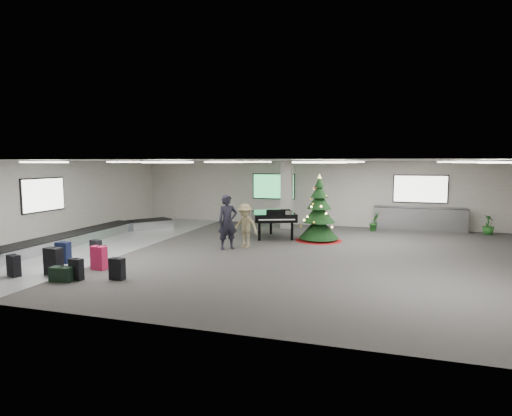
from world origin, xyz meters
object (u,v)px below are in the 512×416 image
(christmas_tree, at_px, (319,218))
(potted_plant_left, at_px, (374,222))
(traveler_b, at_px, (245,226))
(potted_plant_right, at_px, (488,225))
(grand_piano, at_px, (273,216))
(traveler_a, at_px, (228,222))
(baggage_carousel, at_px, (86,236))
(service_counter, at_px, (420,219))
(pink_suitcase, at_px, (99,258))

(christmas_tree, relative_size, potted_plant_left, 3.37)
(traveler_b, height_order, potted_plant_left, traveler_b)
(potted_plant_left, bearing_deg, potted_plant_right, 5.00)
(grand_piano, relative_size, traveler_a, 1.34)
(grand_piano, xyz_separation_m, traveler_a, (-0.96, -2.83, 0.10))
(traveler_a, bearing_deg, potted_plant_right, -8.01)
(christmas_tree, bearing_deg, potted_plant_left, 56.36)
(baggage_carousel, bearing_deg, potted_plant_left, 28.85)
(service_counter, height_order, traveler_b, traveler_b)
(traveler_b, xyz_separation_m, potted_plant_right, (9.19, 5.67, -0.37))
(service_counter, height_order, traveler_a, traveler_a)
(baggage_carousel, xyz_separation_m, traveler_a, (5.92, 0.24, 0.78))
(baggage_carousel, xyz_separation_m, potted_plant_left, (10.85, 5.98, 0.18))
(service_counter, distance_m, grand_piano, 7.00)
(grand_piano, relative_size, traveler_b, 1.64)
(service_counter, bearing_deg, pink_suitcase, -132.50)
(baggage_carousel, relative_size, pink_suitcase, 13.60)
(service_counter, bearing_deg, baggage_carousel, -152.33)
(potted_plant_right, bearing_deg, traveler_a, -147.61)
(baggage_carousel, distance_m, pink_suitcase, 4.94)
(pink_suitcase, bearing_deg, traveler_a, 61.94)
(pink_suitcase, bearing_deg, potted_plant_right, 44.75)
(baggage_carousel, bearing_deg, traveler_b, 6.46)
(christmas_tree, xyz_separation_m, grand_piano, (-1.92, 0.17, -0.03))
(traveler_b, relative_size, potted_plant_right, 1.83)
(service_counter, xyz_separation_m, grand_piano, (-5.96, -3.66, 0.34))
(potted_plant_right, bearing_deg, baggage_carousel, -157.73)
(baggage_carousel, distance_m, traveler_a, 5.98)
(traveler_a, distance_m, potted_plant_right, 11.49)
(baggage_carousel, xyz_separation_m, pink_suitcase, (3.35, -3.62, 0.13))
(traveler_a, height_order, potted_plant_left, traveler_a)
(christmas_tree, distance_m, potted_plant_right, 7.67)
(christmas_tree, xyz_separation_m, potted_plant_right, (6.81, 3.49, -0.48))
(baggage_carousel, xyz_separation_m, grand_piano, (6.88, 3.07, 0.68))
(grand_piano, height_order, traveler_b, traveler_b)
(traveler_a, xyz_separation_m, potted_plant_left, (4.93, 5.73, -0.59))
(pink_suitcase, bearing_deg, baggage_carousel, 138.33)
(pink_suitcase, xyz_separation_m, potted_plant_right, (12.26, 10.01, 0.09))
(pink_suitcase, xyz_separation_m, traveler_a, (2.56, 3.86, 0.64))
(service_counter, bearing_deg, traveler_b, -136.90)
(traveler_a, relative_size, potted_plant_left, 2.49)
(service_counter, xyz_separation_m, potted_plant_right, (2.77, -0.34, -0.11))
(potted_plant_left, bearing_deg, pink_suitcase, -127.99)
(grand_piano, bearing_deg, potted_plant_left, 13.78)
(pink_suitcase, xyz_separation_m, potted_plant_left, (7.50, 9.60, 0.05))
(pink_suitcase, height_order, potted_plant_right, potted_plant_right)
(service_counter, height_order, grand_piano, grand_piano)
(pink_suitcase, relative_size, potted_plant_right, 0.81)
(pink_suitcase, xyz_separation_m, grand_piano, (3.53, 6.69, 0.54))
(christmas_tree, bearing_deg, baggage_carousel, -161.76)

